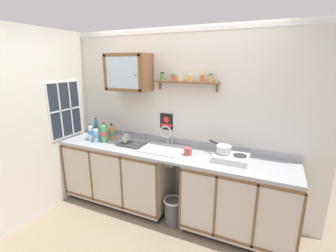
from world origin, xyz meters
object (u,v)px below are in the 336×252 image
(sink, at_px, (163,151))
(trash_bin, at_px, (173,211))
(saucepan, at_px, (223,149))
(bottle_water_blue_4, at_px, (96,135))
(bottle_detergent_teal_1, at_px, (97,129))
(warning_sign, at_px, (166,122))
(hot_plate_stove, at_px, (231,158))
(bottle_water_clear_5, at_px, (91,132))
(mug, at_px, (188,151))
(bottle_opaque_white_3, at_px, (104,131))
(dish_rack, at_px, (131,143))
(wall_cabinet, at_px, (129,72))
(bottle_juice_amber_2, at_px, (112,132))
(bottle_soda_green_0, at_px, (104,133))

(sink, xyz_separation_m, trash_bin, (0.23, -0.18, -0.71))
(saucepan, height_order, trash_bin, saucepan)
(bottle_water_blue_4, bearing_deg, bottle_detergent_teal_1, 126.98)
(sink, relative_size, warning_sign, 2.36)
(hot_plate_stove, height_order, bottle_water_clear_5, bottle_water_clear_5)
(saucepan, xyz_separation_m, bottle_water_blue_4, (-1.76, -0.14, -0.02))
(mug, bearing_deg, saucepan, 8.21)
(bottle_water_clear_5, bearing_deg, bottle_opaque_white_3, 65.25)
(bottle_detergent_teal_1, bearing_deg, dish_rack, -2.73)
(wall_cabinet, relative_size, warning_sign, 2.60)
(sink, height_order, mug, sink)
(bottle_opaque_white_3, distance_m, bottle_water_clear_5, 0.21)
(warning_sign, bearing_deg, bottle_detergent_teal_1, -164.82)
(bottle_juice_amber_2, relative_size, bottle_water_clear_5, 0.92)
(trash_bin, bearing_deg, bottle_juice_amber_2, 168.12)
(bottle_water_blue_4, bearing_deg, dish_rack, 10.37)
(hot_plate_stove, bearing_deg, dish_rack, -179.11)
(hot_plate_stove, xyz_separation_m, mug, (-0.51, -0.03, 0.01))
(saucepan, bearing_deg, bottle_water_clear_5, -176.17)
(bottle_juice_amber_2, distance_m, warning_sign, 0.83)
(warning_sign, bearing_deg, bottle_soda_green_0, -155.95)
(bottle_water_clear_5, bearing_deg, bottle_soda_green_0, 6.12)
(saucepan, bearing_deg, trash_bin, -161.13)
(trash_bin, bearing_deg, hot_plate_stove, 14.05)
(bottle_water_blue_4, relative_size, dish_rack, 0.66)
(mug, bearing_deg, warning_sign, 144.34)
(sink, xyz_separation_m, bottle_water_clear_5, (-1.09, -0.12, 0.15))
(bottle_opaque_white_3, bearing_deg, bottle_water_blue_4, -83.05)
(dish_rack, height_order, wall_cabinet, wall_cabinet)
(bottle_soda_green_0, bearing_deg, trash_bin, -4.53)
(sink, xyz_separation_m, warning_sign, (-0.07, 0.26, 0.33))
(bottle_water_blue_4, relative_size, warning_sign, 1.02)
(sink, distance_m, trash_bin, 0.77)
(saucepan, xyz_separation_m, wall_cabinet, (-1.33, 0.10, 0.84))
(bottle_opaque_white_3, height_order, warning_sign, warning_sign)
(bottle_water_clear_5, height_order, warning_sign, warning_sign)
(saucepan, relative_size, bottle_opaque_white_3, 1.35)
(saucepan, bearing_deg, mug, -171.79)
(bottle_juice_amber_2, height_order, bottle_water_clear_5, bottle_water_clear_5)
(bottle_water_clear_5, bearing_deg, warning_sign, 20.39)
(sink, xyz_separation_m, bottle_water_blue_4, (-0.98, -0.14, 0.14))
(bottle_water_clear_5, xyz_separation_m, trash_bin, (1.32, -0.06, -0.86))
(dish_rack, height_order, warning_sign, warning_sign)
(bottle_juice_amber_2, height_order, bottle_opaque_white_3, bottle_juice_amber_2)
(bottle_water_clear_5, bearing_deg, wall_cabinet, 23.12)
(saucepan, distance_m, bottle_detergent_teal_1, 1.85)
(mug, bearing_deg, bottle_juice_amber_2, 175.40)
(bottle_opaque_white_3, bearing_deg, bottle_detergent_teal_1, -130.77)
(bottle_juice_amber_2, xyz_separation_m, bottle_opaque_white_3, (-0.16, 0.02, -0.01))
(dish_rack, bearing_deg, bottle_soda_green_0, -172.26)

